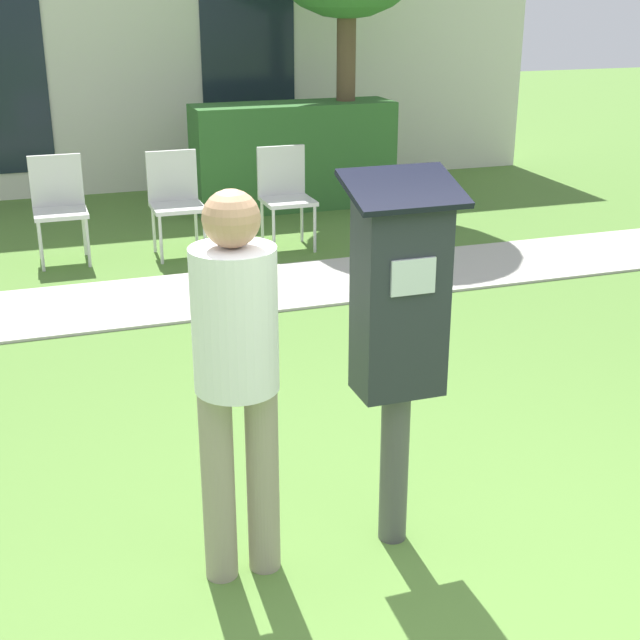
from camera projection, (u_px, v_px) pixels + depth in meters
The scene contains 9 objects.
ground_plane at pixel (419, 613), 3.39m from camera, with size 40.00×40.00×0.00m, color #517A33.
sidewalk at pixel (205, 294), 6.87m from camera, with size 12.00×1.10×0.02m.
building_facade at pixel (123, 48), 9.89m from camera, with size 10.00×0.26×3.20m.
parking_meter at pixel (399, 317), 3.51m from camera, with size 0.44×0.31×1.59m.
person_standing at pixel (236, 361), 3.32m from camera, with size 0.32×0.32×1.58m.
outdoor_chair_left at pixel (59, 200), 7.58m from camera, with size 0.44×0.44×0.90m.
outdoor_chair_middle at pixel (175, 195), 7.78m from camera, with size 0.44×0.44×0.90m.
outdoor_chair_right at pixel (285, 189), 8.00m from camera, with size 0.44×0.44×0.90m.
hedge_row at pixel (294, 156), 9.43m from camera, with size 2.13×0.60×1.10m.
Camera 1 is at (-1.26, -2.51, 2.24)m, focal length 50.00 mm.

